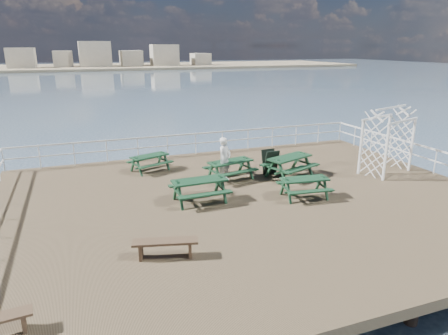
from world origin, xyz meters
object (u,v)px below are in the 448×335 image
picnic_table_b (230,166)px  picnic_table_d (199,186)px  trellis_arbor (387,144)px  flat_bench_far (165,245)px  picnic_table_e (304,184)px  person (225,159)px  picnic_table_a (150,160)px  picnic_table_c (290,162)px

picnic_table_b → picnic_table_d: size_ratio=1.08×
picnic_table_b → trellis_arbor: 6.92m
picnic_table_d → flat_bench_far: (-2.01, -3.49, -0.23)m
picnic_table_e → flat_bench_far: (-5.74, -2.54, -0.17)m
picnic_table_d → person: size_ratio=1.08×
picnic_table_a → person: person is taller
picnic_table_a → picnic_table_e: 7.07m
picnic_table_d → picnic_table_e: bearing=-16.0°
picnic_table_d → picnic_table_c: bearing=16.3°
person → picnic_table_d: bearing=-164.2°
picnic_table_a → flat_bench_far: bearing=-118.3°
picnic_table_a → picnic_table_c: size_ratio=0.82×
picnic_table_c → person: bearing=151.5°
picnic_table_a → trellis_arbor: 10.43m
picnic_table_b → person: size_ratio=1.17×
picnic_table_c → picnic_table_d: size_ratio=1.25×
picnic_table_c → flat_bench_far: 8.14m
picnic_table_c → person: 2.85m
trellis_arbor → picnic_table_b: bearing=149.2°
picnic_table_c → trellis_arbor: bearing=-33.1°
picnic_table_a → picnic_table_e: (4.73, -5.26, 0.02)m
picnic_table_d → person: bearing=46.7°
picnic_table_a → picnic_table_b: picnic_table_b is taller
picnic_table_a → trellis_arbor: trellis_arbor is taller
picnic_table_b → trellis_arbor: trellis_arbor is taller
picnic_table_d → picnic_table_e: picnic_table_d is taller
picnic_table_c → picnic_table_d: picnic_table_c is taller
picnic_table_b → trellis_arbor: bearing=-24.2°
picnic_table_a → picnic_table_b: (2.94, -2.35, 0.06)m
picnic_table_e → person: size_ratio=1.02×
picnic_table_d → trellis_arbor: 8.71m
picnic_table_d → picnic_table_e: size_ratio=1.05×
picnic_table_c → picnic_table_d: 4.69m
person → flat_bench_far: bearing=-157.0°
flat_bench_far → picnic_table_a: bearing=96.9°
picnic_table_a → flat_bench_far: (-1.01, -7.80, -0.15)m
flat_bench_far → person: person is taller
trellis_arbor → person: size_ratio=1.59×
picnic_table_e → flat_bench_far: picnic_table_e is taller
picnic_table_a → picnic_table_d: size_ratio=1.03×
picnic_table_b → flat_bench_far: bearing=-137.8°
picnic_table_b → picnic_table_e: bearing=-70.3°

